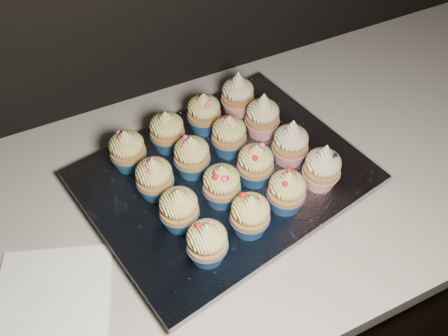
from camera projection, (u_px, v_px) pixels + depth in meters
name	position (u px, v px, depth m)	size (l,w,h in m)	color
cabinet	(222.00, 305.00, 1.25)	(2.40, 0.60, 0.86)	black
worktop	(221.00, 195.00, 0.91)	(2.44, 0.64, 0.04)	beige
napkin	(52.00, 298.00, 0.75)	(0.17, 0.17, 0.00)	white
baking_tray	(224.00, 182.00, 0.89)	(0.43, 0.32, 0.02)	black
foil_lining	(224.00, 176.00, 0.88)	(0.46, 0.36, 0.01)	silver
cupcake_0	(207.00, 242.00, 0.73)	(0.06, 0.06, 0.08)	navy
cupcake_1	(250.00, 215.00, 0.77)	(0.06, 0.06, 0.08)	navy
cupcake_2	(287.00, 191.00, 0.80)	(0.06, 0.06, 0.08)	navy
cupcake_3	(322.00, 168.00, 0.83)	(0.06, 0.06, 0.10)	#AD182B
cupcake_4	(179.00, 209.00, 0.78)	(0.06, 0.06, 0.08)	navy
cupcake_5	(222.00, 185.00, 0.81)	(0.06, 0.06, 0.08)	navy
cupcake_6	(255.00, 164.00, 0.84)	(0.06, 0.06, 0.08)	navy
cupcake_7	(291.00, 143.00, 0.86)	(0.06, 0.06, 0.10)	#AD182B
cupcake_8	(155.00, 178.00, 0.82)	(0.06, 0.06, 0.08)	navy
cupcake_9	(192.00, 156.00, 0.85)	(0.06, 0.06, 0.08)	navy
cupcake_10	(229.00, 135.00, 0.88)	(0.06, 0.06, 0.08)	navy
cupcake_11	(263.00, 116.00, 0.91)	(0.06, 0.06, 0.10)	#AD182B
cupcake_12	(128.00, 150.00, 0.86)	(0.06, 0.06, 0.08)	navy
cupcake_13	(167.00, 131.00, 0.89)	(0.06, 0.06, 0.08)	navy
cupcake_14	(204.00, 113.00, 0.92)	(0.06, 0.06, 0.08)	navy
cupcake_15	(238.00, 95.00, 0.95)	(0.06, 0.06, 0.10)	#AD182B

